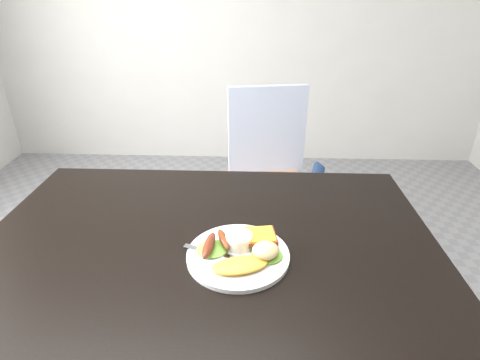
{
  "coord_description": "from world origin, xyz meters",
  "views": [
    {
      "loc": [
        0.12,
        -0.81,
        1.34
      ],
      "look_at": [
        0.08,
        0.04,
        0.9
      ],
      "focal_mm": 28.0,
      "sensor_mm": 36.0,
      "label": 1
    }
  ],
  "objects": [
    {
      "name": "toast_a",
      "position": [
        0.1,
        -0.02,
        0.77
      ],
      "size": [
        0.09,
        0.09,
        0.01
      ],
      "primitive_type": "cube",
      "rotation": [
        0.0,
        0.0,
        0.55
      ],
      "color": "olive",
      "rests_on": "plate"
    },
    {
      "name": "sausage_b",
      "position": [
        0.04,
        -0.05,
        0.78
      ],
      "size": [
        0.05,
        0.09,
        0.02
      ],
      "primitive_type": "ellipsoid",
      "rotation": [
        0.0,
        0.0,
        0.35
      ],
      "color": "brown",
      "rests_on": "lettuce_left"
    },
    {
      "name": "plate",
      "position": [
        0.08,
        -0.08,
        0.76
      ],
      "size": [
        0.25,
        0.25,
        0.01
      ],
      "primitive_type": "cylinder",
      "color": "white",
      "rests_on": "dining_table"
    },
    {
      "name": "toast_b",
      "position": [
        0.14,
        -0.04,
        0.78
      ],
      "size": [
        0.08,
        0.08,
        0.01
      ],
      "primitive_type": "cube",
      "rotation": [
        0.0,
        0.0,
        0.16
      ],
      "color": "#954321",
      "rests_on": "toast_a"
    },
    {
      "name": "ramekin",
      "position": [
        0.08,
        -0.06,
        0.78
      ],
      "size": [
        0.08,
        0.08,
        0.04
      ],
      "primitive_type": "cylinder",
      "rotation": [
        0.0,
        0.0,
        -0.34
      ],
      "color": "white",
      "rests_on": "plate"
    },
    {
      "name": "lettuce_left",
      "position": [
        0.02,
        -0.07,
        0.77
      ],
      "size": [
        0.1,
        0.1,
        0.01
      ],
      "primitive_type": "ellipsoid",
      "rotation": [
        0.0,
        0.0,
        0.41
      ],
      "color": "#46922E",
      "rests_on": "plate"
    },
    {
      "name": "person",
      "position": [
        0.17,
        0.76,
        0.82
      ],
      "size": [
        0.68,
        0.55,
        1.65
      ],
      "primitive_type": "imported",
      "rotation": [
        0.0,
        0.0,
        2.85
      ],
      "color": "navy",
      "rests_on": "ground"
    },
    {
      "name": "fork",
      "position": [
        0.03,
        -0.09,
        0.76
      ],
      "size": [
        0.18,
        0.07,
        0.0
      ],
      "primitive_type": "cube",
      "rotation": [
        0.0,
        0.0,
        -0.33
      ],
      "color": "#ADAFB7",
      "rests_on": "plate"
    },
    {
      "name": "lettuce_right",
      "position": [
        0.15,
        -0.09,
        0.77
      ],
      "size": [
        0.08,
        0.07,
        0.01
      ],
      "primitive_type": "ellipsoid",
      "rotation": [
        0.0,
        0.0,
        0.05
      ],
      "color": "olive",
      "rests_on": "plate"
    },
    {
      "name": "dining_chair",
      "position": [
        0.18,
        0.81,
        0.45
      ],
      "size": [
        0.46,
        0.46,
        0.05
      ],
      "primitive_type": "cube",
      "rotation": [
        0.0,
        0.0,
        0.17
      ],
      "color": "#9D6F58",
      "rests_on": "ground"
    },
    {
      "name": "sausage_a",
      "position": [
        0.01,
        -0.08,
        0.78
      ],
      "size": [
        0.04,
        0.11,
        0.03
      ],
      "primitive_type": "ellipsoid",
      "rotation": [
        0.0,
        0.0,
        -0.11
      ],
      "color": "brown",
      "rests_on": "lettuce_left"
    },
    {
      "name": "dining_table",
      "position": [
        0.0,
        0.0,
        0.73
      ],
      "size": [
        1.2,
        0.8,
        0.04
      ],
      "primitive_type": "cube",
      "color": "black",
      "rests_on": "ground"
    },
    {
      "name": "omelette",
      "position": [
        0.09,
        -0.14,
        0.77
      ],
      "size": [
        0.14,
        0.1,
        0.02
      ],
      "primitive_type": "ellipsoid",
      "rotation": [
        0.0,
        0.0,
        0.27
      ],
      "color": "gold",
      "rests_on": "plate"
    },
    {
      "name": "potato_salad",
      "position": [
        0.15,
        -0.1,
        0.79
      ],
      "size": [
        0.08,
        0.08,
        0.03
      ],
      "primitive_type": "ellipsoid",
      "rotation": [
        0.0,
        0.0,
        0.4
      ],
      "color": "beige",
      "rests_on": "lettuce_right"
    }
  ]
}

